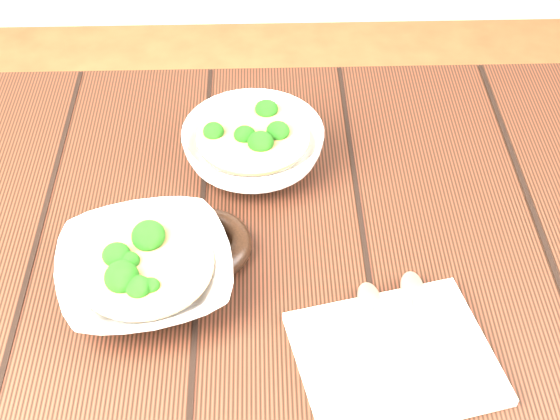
% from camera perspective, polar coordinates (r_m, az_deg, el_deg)
% --- Properties ---
extents(table, '(1.20, 0.80, 0.75)m').
position_cam_1_polar(table, '(1.03, -4.32, -8.30)').
color(table, '#34180F').
rests_on(table, ground).
extents(soup_bowl_front, '(0.23, 0.23, 0.06)m').
position_cam_1_polar(soup_bowl_front, '(0.90, -9.81, -4.46)').
color(soup_bowl_front, silver).
rests_on(soup_bowl_front, table).
extents(soup_bowl_back, '(0.19, 0.19, 0.07)m').
position_cam_1_polar(soup_bowl_back, '(1.03, -1.98, 4.66)').
color(soup_bowl_back, silver).
rests_on(soup_bowl_back, table).
extents(trivet, '(0.14, 0.14, 0.03)m').
position_cam_1_polar(trivet, '(0.93, -5.51, -2.56)').
color(trivet, black).
rests_on(trivet, table).
extents(napkin, '(0.23, 0.21, 0.01)m').
position_cam_1_polar(napkin, '(0.85, 8.39, -10.65)').
color(napkin, '#ECE7C4').
rests_on(napkin, table).
extents(spoon_left, '(0.03, 0.17, 0.01)m').
position_cam_1_polar(spoon_left, '(0.86, 6.92, -8.19)').
color(spoon_left, '#9C9789').
rests_on(spoon_left, napkin).
extents(spoon_right, '(0.03, 0.17, 0.01)m').
position_cam_1_polar(spoon_right, '(0.88, 9.80, -7.28)').
color(spoon_right, '#9C9789').
rests_on(spoon_right, napkin).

